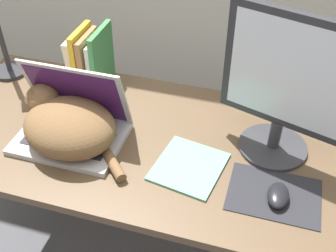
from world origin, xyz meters
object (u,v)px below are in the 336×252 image
object	(u,v)px
computer_mouse	(278,195)
book_row	(90,60)
laptop	(72,124)
external_monitor	(286,87)
notepad	(189,167)
cat	(67,124)

from	to	relation	value
computer_mouse	book_row	world-z (taller)	book_row
laptop	external_monitor	size ratio (longest dim) A/B	0.74
laptop	external_monitor	xyz separation A→B (m)	(0.63, 0.13, 0.19)
book_row	notepad	distance (m)	0.58
book_row	external_monitor	bearing A→B (deg)	-13.60
computer_mouse	book_row	size ratio (longest dim) A/B	0.41
laptop	computer_mouse	distance (m)	0.67
cat	book_row	distance (m)	0.34
cat	computer_mouse	size ratio (longest dim) A/B	4.17
external_monitor	notepad	bearing A→B (deg)	-145.72
cat	notepad	bearing A→B (deg)	0.09
notepad	laptop	bearing A→B (deg)	175.36
cat	external_monitor	distance (m)	0.66
laptop	computer_mouse	xyz separation A→B (m)	(0.66, -0.08, -0.03)
cat	computer_mouse	world-z (taller)	cat
external_monitor	laptop	bearing A→B (deg)	-168.64
computer_mouse	book_row	distance (m)	0.83
computer_mouse	notepad	xyz separation A→B (m)	(-0.27, 0.05, -0.01)
book_row	notepad	world-z (taller)	book_row
cat	book_row	xyz separation A→B (m)	(-0.07, 0.33, 0.03)
computer_mouse	book_row	xyz separation A→B (m)	(-0.73, 0.38, 0.09)
laptop	notepad	distance (m)	0.40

